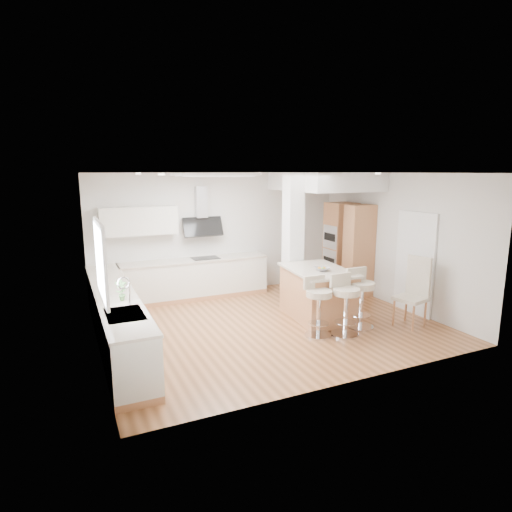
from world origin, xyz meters
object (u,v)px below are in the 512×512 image
peninsula (317,293)px  dining_chair (414,289)px  bar_stool_a (318,303)px  bar_stool_c (361,295)px  bar_stool_b (345,302)px

peninsula → dining_chair: dining_chair is taller
bar_stool_a → bar_stool_c: bar_stool_c is taller
peninsula → bar_stool_b: 1.00m
peninsula → dining_chair: bearing=-32.1°
bar_stool_a → peninsula: bearing=57.7°
peninsula → bar_stool_c: bar_stool_c is taller
bar_stool_b → dining_chair: bearing=-6.1°
peninsula → bar_stool_c: size_ratio=1.56×
bar_stool_a → bar_stool_c: 0.93m
bar_stool_a → bar_stool_b: 0.47m
peninsula → dining_chair: 1.80m
bar_stool_a → dining_chair: size_ratio=0.81×
peninsula → bar_stool_b: (-0.07, -1.00, 0.11)m
bar_stool_c → dining_chair: (0.99, -0.30, 0.07)m
bar_stool_a → bar_stool_b: (0.44, -0.17, 0.02)m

